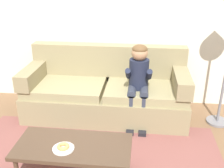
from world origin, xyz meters
TOP-DOWN VIEW (x-y plane):
  - ground at (0.00, 0.00)m, footprint 10.00×10.00m
  - wall_back at (0.00, 1.40)m, footprint 8.00×0.10m
  - area_rug at (0.00, -0.25)m, footprint 2.94×1.65m
  - couch at (0.02, 0.85)m, footprint 2.27×0.90m
  - coffee_table at (-0.12, -0.50)m, footprint 1.15×0.54m
  - person_child at (0.48, 0.64)m, footprint 0.34×0.58m
  - plate at (-0.20, -0.58)m, footprint 0.21×0.21m
  - donut at (-0.20, -0.58)m, footprint 0.13×0.13m
  - toy_controller at (-0.47, 0.10)m, footprint 0.23×0.09m

SIDE VIEW (x-z plane):
  - ground at x=0.00m, z-range 0.00..0.00m
  - area_rug at x=0.00m, z-range 0.00..0.01m
  - toy_controller at x=-0.47m, z-range 0.00..0.05m
  - couch at x=0.02m, z-range -0.14..0.83m
  - coffee_table at x=-0.12m, z-range 0.15..0.54m
  - plate at x=-0.20m, z-range 0.39..0.40m
  - donut at x=-0.20m, z-range 0.40..0.44m
  - person_child at x=0.48m, z-range 0.12..1.22m
  - wall_back at x=0.00m, z-range 0.00..2.80m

